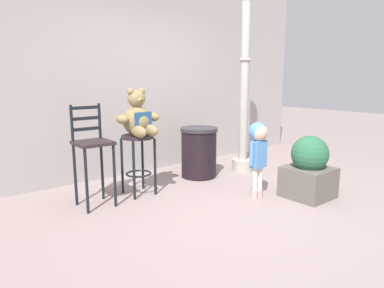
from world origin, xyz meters
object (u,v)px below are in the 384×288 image
bar_stool_with_teddy (138,152)px  trash_bin (199,152)px  bar_chair_empty (92,149)px  lamppost (244,95)px  teddy_bear (138,118)px  child_walking (258,144)px  planter_with_shrub (309,169)px

bar_stool_with_teddy → trash_bin: 1.10m
bar_stool_with_teddy → bar_chair_empty: 0.61m
lamppost → teddy_bear: bearing=179.5°
teddy_bear → child_walking: teddy_bear is taller
trash_bin → planter_with_shrub: planter_with_shrub is taller
teddy_bear → lamppost: 1.84m
trash_bin → child_walking: bearing=-92.1°
child_walking → trash_bin: 1.18m
bar_stool_with_teddy → lamppost: bearing=-1.4°
child_walking → trash_bin: size_ratio=1.26×
lamppost → bar_chair_empty: bearing=179.5°
bar_stool_with_teddy → trash_bin: bearing=6.7°
lamppost → trash_bin: bearing=167.1°
bar_stool_with_teddy → planter_with_shrub: size_ratio=0.99×
teddy_bear → trash_bin: bearing=8.2°
bar_stool_with_teddy → teddy_bear: bearing=-90.0°
lamppost → planter_with_shrub: 1.60m
trash_bin → planter_with_shrub: 1.59m
teddy_bear → lamppost: size_ratio=0.19×
trash_bin → lamppost: bearing=-12.9°
planter_with_shrub → child_walking: bearing=143.4°
bar_stool_with_teddy → teddy_bear: size_ratio=1.32×
bar_chair_empty → trash_bin: bearing=5.1°
teddy_bear → bar_stool_with_teddy: bearing=90.0°
lamppost → planter_with_shrub: size_ratio=3.87×
child_walking → bar_chair_empty: 1.91m
child_walking → bar_chair_empty: bar_chair_empty is taller
bar_stool_with_teddy → lamppost: (1.83, -0.04, 0.63)m
child_walking → bar_chair_empty: (-1.63, 0.99, -0.01)m
bar_chair_empty → planter_with_shrub: bar_chair_empty is taller
bar_stool_with_teddy → bar_chair_empty: size_ratio=0.65×
planter_with_shrub → bar_chair_empty: bearing=147.4°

